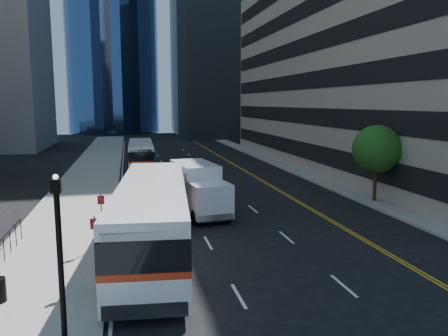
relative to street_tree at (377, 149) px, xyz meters
name	(u,v)px	position (x,y,z in m)	size (l,w,h in m)	color
ground	(291,251)	(-9.00, -8.00, -3.64)	(160.00, 160.00, 0.00)	black
sidewalk_west	(93,172)	(-19.50, 17.00, -3.57)	(5.00, 90.00, 0.15)	gray
sidewalk_east	(286,166)	(0.00, 17.00, -3.57)	(2.00, 90.00, 0.15)	gray
parking_garage	(440,46)	(16.00, 15.00, 8.86)	(30.00, 50.00, 25.00)	#9E9384
street_tree	(377,149)	(0.00, 0.00, 0.00)	(3.20, 3.20, 5.10)	#332114
lamp_post	(60,252)	(-18.00, -14.00, -0.92)	(0.28, 0.28, 4.56)	black
bus_front	(153,217)	(-15.17, -7.30, -1.85)	(3.97, 12.94, 3.29)	silver
bus_rear	(141,154)	(-14.91, 19.05, -2.15)	(2.54, 10.64, 2.73)	white
box_truck	(199,188)	(-12.02, -0.22, -2.06)	(2.96, 6.49, 3.00)	silver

